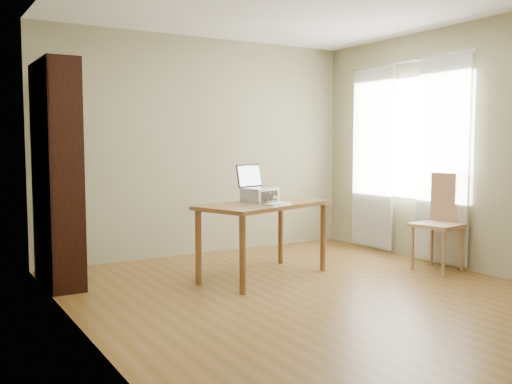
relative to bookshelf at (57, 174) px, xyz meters
name	(u,v)px	position (x,y,z in m)	size (l,w,h in m)	color
room	(315,148)	(1.86, -1.54, 0.25)	(4.04, 4.54, 2.64)	brown
bookshelf	(57,174)	(0.00, 0.00, 0.00)	(0.30, 0.90, 2.10)	black
curtains	(405,158)	(3.75, -0.75, 0.12)	(0.03, 1.90, 2.25)	silver
desk	(264,213)	(1.82, -0.76, -0.40)	(1.52, 1.08, 0.75)	brown
laptop_stand	(260,194)	(1.82, -0.68, -0.22)	(0.32, 0.25, 0.13)	silver
laptop	(257,183)	(1.82, -0.62, -0.11)	(0.41, 0.39, 0.25)	silver
keyboard	(277,204)	(1.83, -0.98, -0.29)	(0.32, 0.22, 0.02)	silver
coaster	(327,201)	(2.44, -0.97, -0.30)	(0.09, 0.09, 0.01)	brown
cat	(260,196)	(1.84, -0.65, -0.24)	(0.22, 0.46, 0.13)	#4A403A
chair	(443,218)	(3.61, -1.45, -0.49)	(0.52, 0.52, 1.02)	#A8775B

